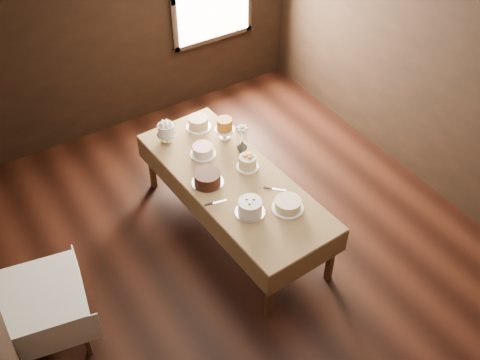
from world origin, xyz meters
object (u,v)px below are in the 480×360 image
at_px(cake_cream, 288,205).
at_px(flower_vase, 242,146).
at_px(cake_lattice, 203,151).
at_px(cake_caramel, 225,130).
at_px(cake_chocolate, 207,178).
at_px(cake_swirl, 250,207).
at_px(cake_server_e, 220,202).
at_px(cake_speckled, 198,123).
at_px(cake_server_d, 241,153).
at_px(cake_server_c, 211,167).
at_px(cake_server_b, 279,189).
at_px(cake_meringue, 167,133).
at_px(side_table, 37,299).
at_px(cake_flowers, 248,162).
at_px(display_table, 233,182).

xyz_separation_m(cake_cream, flower_vase, (0.11, 1.02, 0.01)).
xyz_separation_m(cake_lattice, cake_caramel, (0.36, 0.13, 0.07)).
height_order(cake_chocolate, cake_cream, cake_chocolate).
bearing_deg(cake_swirl, cake_server_e, 121.51).
bearing_deg(cake_server_e, cake_swirl, -45.66).
xyz_separation_m(cake_speckled, cake_cream, (0.10, -1.66, -0.01)).
relative_size(cake_cream, cake_server_d, 1.54).
distance_m(cake_cream, cake_server_c, 1.01).
bearing_deg(cake_server_b, cake_server_e, -152.48).
height_order(cake_meringue, cake_server_b, cake_meringue).
bearing_deg(cake_cream, cake_meringue, 107.93).
relative_size(side_table, cake_server_e, 3.92).
bearing_deg(cake_server_d, cake_meringue, 82.62).
xyz_separation_m(cake_server_c, flower_vase, (0.44, 0.07, 0.06)).
bearing_deg(cake_flowers, cake_server_c, 148.54).
relative_size(cake_flowers, cake_server_d, 1.13).
distance_m(cake_lattice, cake_chocolate, 0.47).
bearing_deg(cake_caramel, cake_server_d, -88.26).
relative_size(cake_server_c, flower_vase, 1.93).
bearing_deg(cake_swirl, cake_flowers, 59.20).
height_order(cake_meringue, cake_flowers, cake_meringue).
bearing_deg(display_table, cake_meringue, 107.75).
height_order(cake_cream, cake_server_d, cake_cream).
bearing_deg(cake_server_c, cake_server_b, -147.38).
xyz_separation_m(display_table, cake_server_b, (0.31, -0.41, 0.06)).
bearing_deg(cake_lattice, cake_cream, -75.89).
height_order(cake_lattice, cake_caramel, cake_caramel).
bearing_deg(cake_swirl, cake_caramel, 70.58).
relative_size(cake_flowers, cake_server_c, 1.13).
relative_size(cake_swirl, cake_cream, 0.82).
height_order(cake_flowers, cake_server_d, cake_flowers).
height_order(display_table, cake_server_d, cake_server_d).
bearing_deg(cake_server_b, cake_flowers, 143.61).
bearing_deg(flower_vase, cake_flowers, -110.52).
bearing_deg(cake_lattice, cake_swirl, -92.71).
xyz_separation_m(cake_lattice, cake_chocolate, (-0.19, -0.43, 0.01)).
distance_m(side_table, cake_server_c, 2.21).
bearing_deg(flower_vase, cake_swirl, -117.72).
relative_size(display_table, cake_server_e, 10.69).
relative_size(cake_flowers, flower_vase, 2.17).
bearing_deg(cake_server_c, cake_caramel, -46.15).
relative_size(cake_lattice, cake_chocolate, 0.84).
relative_size(cake_cream, cake_server_b, 1.54).
relative_size(cake_server_b, cake_server_e, 1.00).
xyz_separation_m(cake_caramel, flower_vase, (0.04, -0.30, -0.05)).
height_order(cake_lattice, cake_flowers, cake_flowers).
height_order(cake_server_d, flower_vase, flower_vase).
xyz_separation_m(display_table, cake_server_c, (-0.11, 0.28, 0.06)).
xyz_separation_m(cake_meringue, cake_speckled, (0.43, 0.03, -0.04)).
height_order(cake_server_b, flower_vase, flower_vase).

